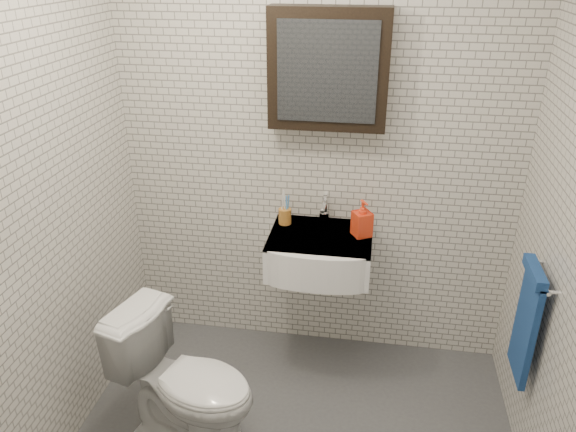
# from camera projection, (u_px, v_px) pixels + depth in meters

# --- Properties ---
(room_shell) EXTENTS (2.22, 2.02, 2.51)m
(room_shell) POSITION_uv_depth(u_px,v_px,m) (288.00, 181.00, 2.07)
(room_shell) COLOR silver
(room_shell) RESTS_ON ground
(washbasin) EXTENTS (0.55, 0.50, 0.20)m
(washbasin) POSITION_uv_depth(u_px,v_px,m) (320.00, 254.00, 3.02)
(washbasin) COLOR white
(washbasin) RESTS_ON room_shell
(faucet) EXTENTS (0.06, 0.20, 0.15)m
(faucet) POSITION_uv_depth(u_px,v_px,m) (324.00, 212.00, 3.13)
(faucet) COLOR silver
(faucet) RESTS_ON washbasin
(mirror_cabinet) EXTENTS (0.60, 0.15, 0.60)m
(mirror_cabinet) POSITION_uv_depth(u_px,v_px,m) (328.00, 70.00, 2.79)
(mirror_cabinet) COLOR black
(mirror_cabinet) RESTS_ON room_shell
(towel_rail) EXTENTS (0.09, 0.30, 0.58)m
(towel_rail) POSITION_uv_depth(u_px,v_px,m) (527.00, 318.00, 2.55)
(towel_rail) COLOR silver
(towel_rail) RESTS_ON room_shell
(toothbrush_cup) EXTENTS (0.08, 0.08, 0.19)m
(toothbrush_cup) POSITION_uv_depth(u_px,v_px,m) (285.00, 215.00, 3.13)
(toothbrush_cup) COLOR #B2732C
(toothbrush_cup) RESTS_ON washbasin
(soap_bottle) EXTENTS (0.13, 0.13, 0.20)m
(soap_bottle) POSITION_uv_depth(u_px,v_px,m) (362.00, 218.00, 2.97)
(soap_bottle) COLOR #FF611A
(soap_bottle) RESTS_ON washbasin
(toilet) EXTENTS (0.78, 0.58, 0.71)m
(toilet) POSITION_uv_depth(u_px,v_px,m) (187.00, 383.00, 2.70)
(toilet) COLOR white
(toilet) RESTS_ON ground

